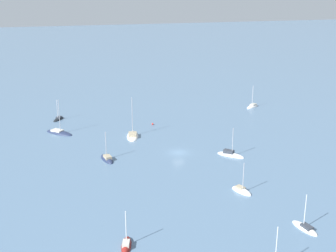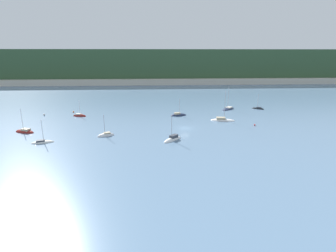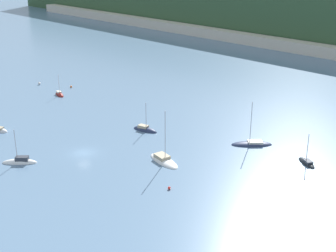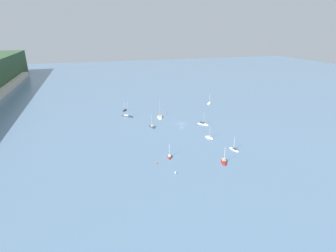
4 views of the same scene
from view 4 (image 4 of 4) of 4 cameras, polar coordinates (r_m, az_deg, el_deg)
The scene contains 14 objects.
ground_plane at distance 146.66m, azimuth 2.87°, elevation 0.52°, with size 600.00×600.00×0.00m, color slate.
sailboat_0 at distance 187.73m, azimuth 9.06°, elevation 4.86°, with size 4.61×5.63×7.81m.
sailboat_1 at distance 129.28m, azimuth 8.95°, elevation -2.55°, with size 5.07×3.53×6.94m.
sailboat_2 at distance 109.62m, azimuth 0.30°, elevation -6.72°, with size 5.26×2.73×6.73m.
sailboat_3 at distance 146.47m, azimuth 7.60°, elevation 0.38°, with size 5.86×5.94×7.56m.
sailboat_4 at distance 160.15m, azimuth -8.80°, elevation 2.09°, with size 7.80×8.00×9.91m.
sailboat_5 at distance 119.27m, azimuth 14.20°, elevation -5.02°, with size 5.83×3.08×6.64m.
sailboat_6 at distance 171.98m, azimuth -9.40°, elevation 3.36°, with size 5.18×3.98×6.55m.
sailboat_7 at distance 107.97m, azimuth 12.05°, elevation -7.67°, with size 6.55×4.13×7.76m.
sailboat_8 at distance 156.78m, azimuth -1.77°, elevation 1.94°, with size 8.60×4.40×10.93m.
sailboat_9 at distance 141.82m, azimuth -3.49°, elevation -0.17°, with size 6.36×3.26×7.31m.
mooring_buoy_0 at distance 104.61m, azimuth -2.49°, elevation -8.05°, with size 0.57×0.57×0.57m.
mooring_buoy_1 at distance 98.05m, azimuth 1.66°, elevation -10.10°, with size 0.76×0.76×0.76m.
mooring_buoy_2 at distance 166.32m, azimuth -0.18°, elevation 3.11°, with size 0.51×0.51×0.51m.
Camera 4 is at (-129.54, 46.53, 50.63)m, focal length 28.00 mm.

